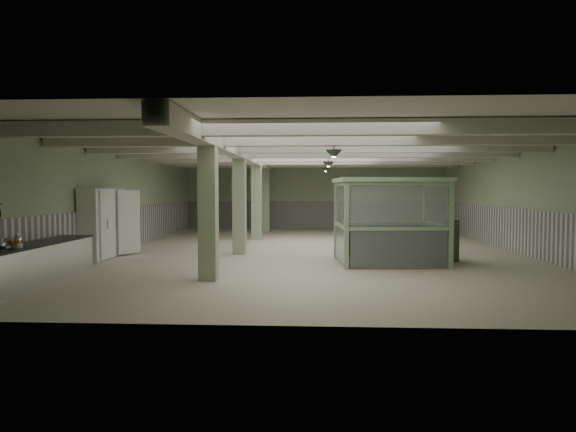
{
  "coord_description": "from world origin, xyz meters",
  "views": [
    {
      "loc": [
        0.04,
        -18.02,
        2.17
      ],
      "look_at": [
        -0.85,
        -1.42,
        1.3
      ],
      "focal_mm": 32.0,
      "sensor_mm": 36.0,
      "label": 1
    }
  ],
  "objects_px": {
    "filing_cabinet": "(452,240)",
    "prep_counter": "(20,266)",
    "guard_booth": "(389,205)",
    "walkin_cooler": "(104,223)"
  },
  "relations": [
    {
      "from": "prep_counter",
      "to": "guard_booth",
      "type": "relative_size",
      "value": 1.65
    },
    {
      "from": "walkin_cooler",
      "to": "filing_cabinet",
      "type": "relative_size",
      "value": 1.87
    },
    {
      "from": "prep_counter",
      "to": "walkin_cooler",
      "type": "bearing_deg",
      "value": 91.01
    },
    {
      "from": "filing_cabinet",
      "to": "guard_booth",
      "type": "bearing_deg",
      "value": -150.92
    },
    {
      "from": "filing_cabinet",
      "to": "prep_counter",
      "type": "bearing_deg",
      "value": -143.27
    },
    {
      "from": "guard_booth",
      "to": "filing_cabinet",
      "type": "bearing_deg",
      "value": 11.55
    },
    {
      "from": "walkin_cooler",
      "to": "filing_cabinet",
      "type": "height_order",
      "value": "walkin_cooler"
    },
    {
      "from": "guard_booth",
      "to": "filing_cabinet",
      "type": "xyz_separation_m",
      "value": [
        1.97,
        0.56,
        -1.06
      ]
    },
    {
      "from": "prep_counter",
      "to": "guard_booth",
      "type": "bearing_deg",
      "value": 25.27
    },
    {
      "from": "walkin_cooler",
      "to": "filing_cabinet",
      "type": "xyz_separation_m",
      "value": [
        10.8,
        -0.08,
        -0.45
      ]
    }
  ]
}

